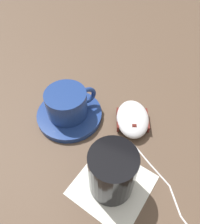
{
  "coord_description": "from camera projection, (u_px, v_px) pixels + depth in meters",
  "views": [
    {
      "loc": [
        -0.25,
        -0.12,
        0.39
      ],
      "look_at": [
        0.02,
        0.0,
        0.03
      ],
      "focal_mm": 35.0,
      "sensor_mm": 36.0,
      "label": 1
    }
  ],
  "objects": [
    {
      "name": "drinking_glass",
      "position": [
        112.0,
        172.0,
        0.36
      ],
      "size": [
        0.08,
        0.08,
        0.1
      ],
      "primitive_type": "cylinder",
      "color": "black",
      "rests_on": "napkin_under_glass"
    },
    {
      "name": "napkin_under_glass",
      "position": [
        112.0,
        185.0,
        0.4
      ],
      "size": [
        0.15,
        0.15,
        0.0
      ],
      "primitive_type": "cube",
      "rotation": [
        0.0,
        0.0,
        -0.17
      ],
      "color": "silver",
      "rests_on": "ground"
    },
    {
      "name": "saucer",
      "position": [
        69.0,
        116.0,
        0.49
      ],
      "size": [
        0.15,
        0.15,
        0.01
      ],
      "primitive_type": "cylinder",
      "color": "navy",
      "rests_on": "ground"
    },
    {
      "name": "computer_mouse",
      "position": [
        133.0,
        119.0,
        0.47
      ],
      "size": [
        0.12,
        0.1,
        0.03
      ],
      "color": "silver",
      "rests_on": "ground"
    },
    {
      "name": "ground_plane",
      "position": [
        97.0,
        127.0,
        0.48
      ],
      "size": [
        3.0,
        3.0,
        0.0
      ],
      "primitive_type": "plane",
      "color": "brown"
    },
    {
      "name": "coffee_cup",
      "position": [
        67.0,
        104.0,
        0.46
      ],
      "size": [
        0.1,
        0.09,
        0.06
      ],
      "color": "navy",
      "rests_on": "saucer"
    }
  ]
}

